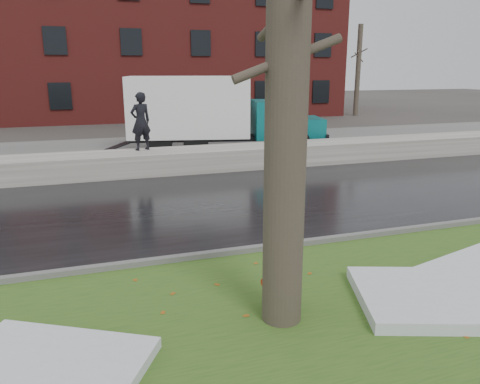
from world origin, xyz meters
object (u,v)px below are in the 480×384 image
object	(u,v)px
tree	(288,65)
fire_hydrant	(274,279)
worker	(141,121)
box_truck	(213,112)

from	to	relation	value
tree	fire_hydrant	bearing A→B (deg)	86.39
fire_hydrant	worker	xyz separation A→B (m)	(-0.64, 10.16, 1.24)
tree	worker	size ratio (longest dim) A/B	3.54
fire_hydrant	box_truck	world-z (taller)	box_truck
box_truck	worker	world-z (taller)	box_truck
tree	worker	bearing A→B (deg)	93.40
fire_hydrant	tree	distance (m)	3.01
tree	box_truck	bearing A→B (deg)	78.83
fire_hydrant	box_truck	distance (m)	13.54
worker	box_truck	bearing A→B (deg)	-156.20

